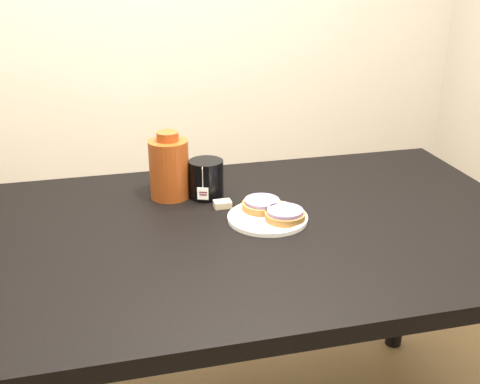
% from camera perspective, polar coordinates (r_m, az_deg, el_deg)
% --- Properties ---
extents(table, '(1.40, 0.90, 0.75)m').
position_cam_1_polar(table, '(1.53, 1.91, -5.97)').
color(table, black).
rests_on(table, ground_plane).
extents(plate, '(0.20, 0.20, 0.02)m').
position_cam_1_polar(plate, '(1.51, 2.63, -2.39)').
color(plate, white).
rests_on(plate, table).
extents(bagel_back, '(0.11, 0.11, 0.03)m').
position_cam_1_polar(bagel_back, '(1.55, 2.08, -1.20)').
color(bagel_back, brown).
rests_on(bagel_back, plate).
extents(bagel_front, '(0.12, 0.12, 0.03)m').
position_cam_1_polar(bagel_front, '(1.49, 4.28, -2.17)').
color(bagel_front, brown).
rests_on(bagel_front, plate).
extents(mug, '(0.15, 0.12, 0.10)m').
position_cam_1_polar(mug, '(1.64, -3.31, 1.29)').
color(mug, black).
rests_on(mug, table).
extents(teabag_pouch, '(0.05, 0.03, 0.02)m').
position_cam_1_polar(teabag_pouch, '(1.59, -1.67, -1.15)').
color(teabag_pouch, '#C6B793').
rests_on(teabag_pouch, table).
extents(bagel_package, '(0.11, 0.11, 0.19)m').
position_cam_1_polar(bagel_package, '(1.64, -6.75, 2.30)').
color(bagel_package, '#65250D').
rests_on(bagel_package, table).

